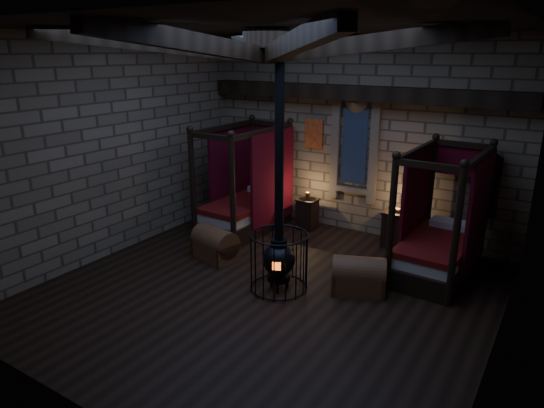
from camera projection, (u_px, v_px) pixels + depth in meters
The scene contains 8 objects.
room at pixel (270, 61), 7.15m from camera, with size 7.02×7.02×4.29m.
bed_left at pixel (247, 204), 10.90m from camera, with size 1.24×2.26×2.33m.
bed_right at pixel (439, 244), 8.73m from camera, with size 1.23×2.22×2.27m.
trunk_left at pixel (215, 245), 9.41m from camera, with size 0.98×0.75×0.64m.
trunk_right at pixel (359, 276), 8.10m from camera, with size 1.01×0.83×0.64m.
nightstand_left at pixel (307, 213), 10.96m from camera, with size 0.44×0.42×0.86m.
nightstand_right at pixel (395, 229), 9.92m from camera, with size 0.48×0.46×0.84m.
stove at pixel (279, 256), 8.10m from camera, with size 0.98×0.98×4.05m.
Camera 1 is at (4.01, -6.19, 3.90)m, focal length 32.00 mm.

